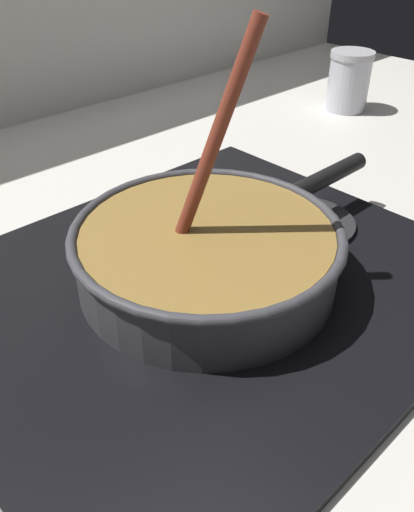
# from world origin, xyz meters

# --- Properties ---
(ground) EXTENTS (2.40, 1.60, 0.04)m
(ground) POSITION_xyz_m (0.00, 0.00, -0.02)
(ground) COLOR beige
(hob_plate) EXTENTS (0.56, 0.48, 0.01)m
(hob_plate) POSITION_xyz_m (0.15, 0.17, 0.01)
(hob_plate) COLOR black
(hob_plate) RESTS_ON ground
(burner_ring) EXTENTS (0.17, 0.17, 0.01)m
(burner_ring) POSITION_xyz_m (0.15, 0.17, 0.02)
(burner_ring) COLOR #592D0C
(burner_ring) RESTS_ON hob_plate
(spare_burner) EXTENTS (0.13, 0.13, 0.01)m
(spare_burner) POSITION_xyz_m (0.31, 0.17, 0.01)
(spare_burner) COLOR #262628
(spare_burner) RESTS_ON hob_plate
(cooking_pan) EXTENTS (0.42, 0.28, 0.27)m
(cooking_pan) POSITION_xyz_m (0.15, 0.17, 0.05)
(cooking_pan) COLOR #38383D
(cooking_pan) RESTS_ON hob_plate
(condiment_jar) EXTENTS (0.08, 0.08, 0.11)m
(condiment_jar) POSITION_xyz_m (0.75, 0.41, 0.06)
(condiment_jar) COLOR silver
(condiment_jar) RESTS_ON ground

